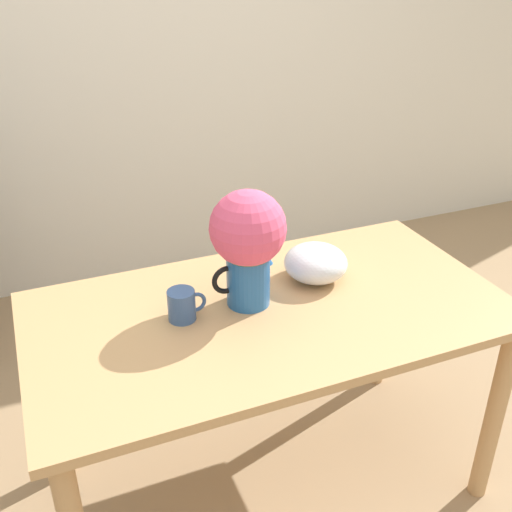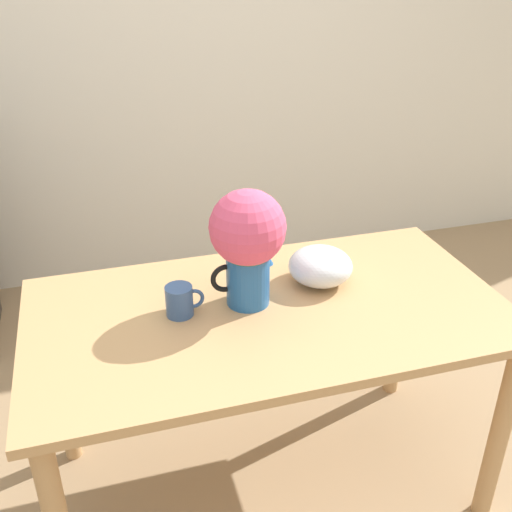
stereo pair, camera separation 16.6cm
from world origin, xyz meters
name	(u,v)px [view 1 (the left image)]	position (x,y,z in m)	size (l,w,h in m)	color
wall_back	(148,33)	(0.00, 1.90, 1.30)	(8.00, 0.05, 2.60)	silver
table	(270,335)	(-0.08, 0.20, 0.63)	(1.43, 0.77, 0.73)	tan
flower_vase	(248,239)	(-0.13, 0.25, 0.95)	(0.23, 0.22, 0.36)	#235B9E
coffee_mug	(183,305)	(-0.34, 0.24, 0.78)	(0.11, 0.08, 0.09)	#385689
white_bowl	(316,263)	(0.12, 0.30, 0.79)	(0.20, 0.20, 0.12)	silver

